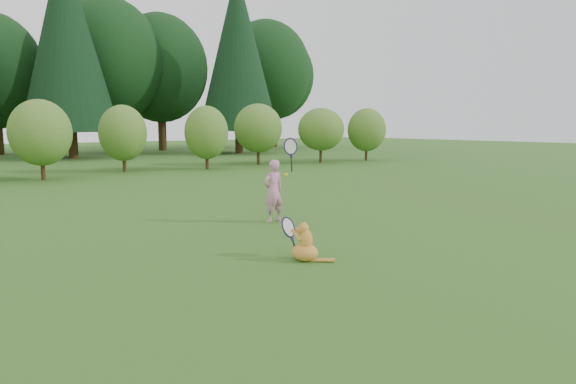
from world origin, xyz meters
TOP-DOWN VIEW (x-y plane):
  - ground at (0.00, 0.00)m, footprint 100.00×100.00m
  - shrub_row at (0.00, 13.00)m, footprint 28.00×3.00m
  - woodland_backdrop at (0.00, 23.00)m, footprint 48.00×10.00m
  - child at (0.48, 1.64)m, footprint 0.68×0.41m
  - cat at (-0.71, -0.81)m, footprint 0.52×0.82m
  - tennis_ball at (0.95, 1.88)m, footprint 0.07×0.07m

SIDE VIEW (x-z plane):
  - ground at x=0.00m, z-range 0.00..0.00m
  - cat at x=-0.71m, z-range -0.08..0.64m
  - child at x=0.48m, z-range -0.27..1.53m
  - tennis_ball at x=0.95m, z-range 0.83..0.90m
  - shrub_row at x=0.00m, z-range 0.00..2.80m
  - woodland_backdrop at x=0.00m, z-range 0.00..15.00m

